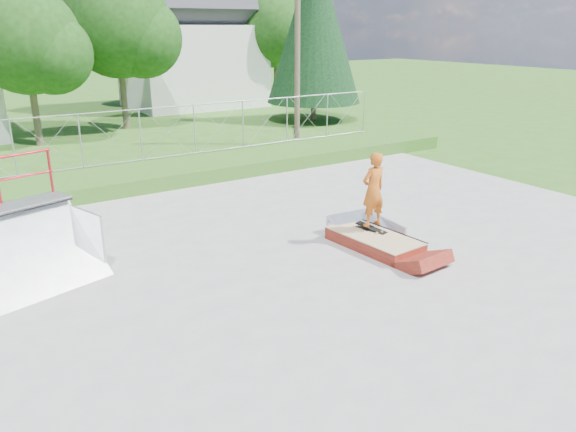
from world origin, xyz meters
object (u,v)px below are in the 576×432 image
quarter_pipe (26,226)px  skater (373,193)px  flat_bank_ramp (366,229)px  grind_box (374,242)px

quarter_pipe → skater: 7.46m
flat_bank_ramp → grind_box: bearing=-111.6°
grind_box → skater: skater is taller
skater → flat_bank_ramp: bearing=-116.5°
flat_bank_ramp → quarter_pipe: bearing=171.1°
quarter_pipe → flat_bank_ramp: 7.60m
quarter_pipe → flat_bank_ramp: size_ratio=1.63×
skater → quarter_pipe: bearing=-18.3°
flat_bank_ramp → skater: size_ratio=0.85×
grind_box → skater: (0.15, 0.28, 1.09)m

